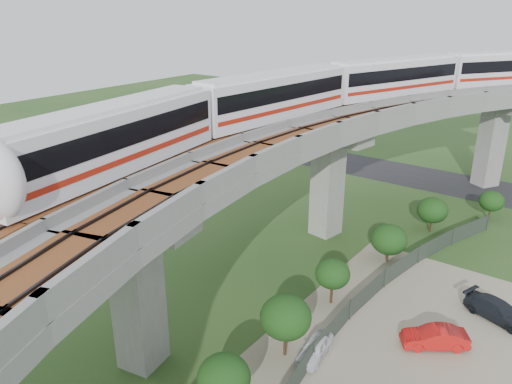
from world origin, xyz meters
TOP-DOWN VIEW (x-y plane):
  - ground at (0.00, 0.00)m, footprint 160.00×160.00m
  - dirt_lot at (14.00, -2.00)m, footprint 18.00×26.00m
  - asphalt_road at (0.00, 30.00)m, footprint 60.00×8.00m
  - viaduct at (3.84, 0.00)m, footprint 19.58×73.98m
  - metro_train at (1.70, 12.63)m, footprint 18.11×59.89m
  - fence at (9.75, 0.00)m, footprint 3.87×38.73m
  - tree_0 at (11.83, 21.81)m, footprint 2.23×2.23m
  - tree_1 at (8.27, 16.06)m, footprint 2.62×2.62m
  - tree_2 at (7.36, 8.70)m, footprint 2.77×2.77m
  - tree_3 at (6.60, 0.99)m, footprint 2.32×2.32m
  - tree_4 at (7.01, -5.28)m, footprint 2.90×2.90m
  - tree_5 at (7.01, -10.65)m, footprint 2.60×2.60m
  - car_white at (8.46, -4.39)m, footprint 1.66×3.33m
  - car_red at (13.65, 0.52)m, footprint 3.89×3.26m
  - car_dark at (16.01, 5.64)m, footprint 4.61×3.02m

SIDE VIEW (x-z plane):
  - ground at x=0.00m, z-range 0.00..0.00m
  - asphalt_road at x=0.00m, z-range 0.00..0.03m
  - dirt_lot at x=14.00m, z-range 0.00..0.04m
  - car_white at x=8.46m, z-range 0.04..1.13m
  - car_dark at x=16.01m, z-range 0.04..1.28m
  - car_red at x=13.65m, z-range 0.04..1.30m
  - fence at x=9.75m, z-range 0.00..1.50m
  - tree_2 at x=7.36m, z-range 0.36..3.44m
  - tree_0 at x=11.83m, z-range 0.48..3.34m
  - tree_1 at x=8.27m, z-range 0.47..3.65m
  - tree_5 at x=7.01m, z-range 0.54..3.82m
  - tree_3 at x=6.60m, z-range 0.62..3.84m
  - tree_4 at x=7.01m, z-range 0.66..4.46m
  - viaduct at x=3.84m, z-range 3.35..14.75m
  - metro_train at x=1.70m, z-range 10.49..14.13m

